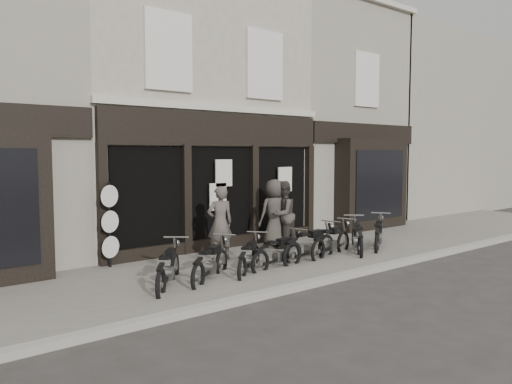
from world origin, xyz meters
TOP-DOWN VIEW (x-y plane):
  - ground_plane at (0.00, 0.00)m, footprint 90.00×90.00m
  - pavement at (0.00, 0.90)m, footprint 30.00×4.20m
  - kerb at (0.00, -1.25)m, footprint 30.00×0.25m
  - central_building at (0.00, 5.95)m, footprint 7.30×6.22m
  - neighbour_right at (6.35, 5.90)m, footprint 5.60×6.73m
  - filler_right at (14.50, 6.00)m, footprint 11.00×6.00m
  - motorcycle_0 at (-3.13, 0.34)m, footprint 1.51×1.69m
  - motorcycle_1 at (-2.15, 0.26)m, footprint 1.74×1.35m
  - motorcycle_2 at (-1.09, 0.26)m, footprint 1.61×1.36m
  - motorcycle_3 at (-0.26, 0.21)m, footprint 1.93×0.68m
  - motorcycle_4 at (0.85, 0.25)m, footprint 2.13×0.66m
  - motorcycle_5 at (1.73, 0.33)m, footprint 2.04×0.85m
  - motorcycle_6 at (2.67, 0.25)m, footprint 1.64×1.68m
  - motorcycle_7 at (3.61, 0.24)m, footprint 1.87×1.40m
  - man_left at (-0.90, 1.70)m, footprint 0.77×0.60m
  - man_centre at (1.39, 1.90)m, footprint 1.12×1.01m
  - man_right at (1.26, 2.09)m, footprint 1.01×0.72m
  - advert_sign_post at (-3.39, 2.63)m, footprint 0.50×0.33m

SIDE VIEW (x-z plane):
  - ground_plane at x=0.00m, z-range 0.00..0.00m
  - pavement at x=0.00m, z-range 0.00..0.12m
  - kerb at x=0.00m, z-range 0.00..0.13m
  - motorcycle_2 at x=-1.09m, z-range -0.09..0.82m
  - motorcycle_3 at x=-0.26m, z-range -0.10..0.84m
  - motorcycle_1 at x=-2.15m, z-range -0.10..0.86m
  - motorcycle_0 at x=-3.13m, z-range -0.10..0.88m
  - motorcycle_5 at x=1.73m, z-range -0.10..0.90m
  - motorcycle_7 at x=3.61m, z-range -0.10..0.91m
  - motorcycle_6 at x=2.67m, z-range -0.10..0.91m
  - motorcycle_4 at x=0.85m, z-range -0.11..0.92m
  - advert_sign_post at x=-3.39m, z-range -0.03..2.10m
  - man_left at x=-0.90m, z-range 0.12..1.98m
  - man_centre at x=1.39m, z-range 0.12..2.02m
  - man_right at x=1.26m, z-range 0.12..2.07m
  - neighbour_right at x=6.35m, z-range -0.13..8.21m
  - central_building at x=0.00m, z-range -0.09..8.25m
  - filler_right at x=14.50m, z-range 0.00..8.20m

